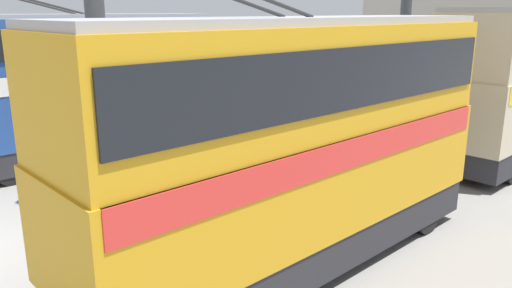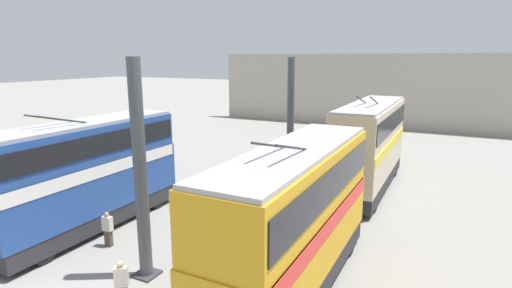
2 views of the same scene
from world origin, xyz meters
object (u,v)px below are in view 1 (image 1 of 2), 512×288
(bus_right_far, at_px, (87,78))
(person_by_right_row, at_px, (94,153))
(person_aisle_foreground, at_px, (48,208))
(person_aisle_midway, at_px, (249,147))
(bus_left_near, at_px, (298,132))
(person_by_left_row, at_px, (80,246))
(oil_drum, at_px, (389,106))

(bus_right_far, relative_size, person_by_right_row, 6.24)
(person_aisle_foreground, height_order, person_aisle_midway, person_aisle_midway)
(person_aisle_foreground, bearing_deg, person_by_right_row, -160.44)
(bus_right_far, bearing_deg, bus_left_near, -92.96)
(person_aisle_midway, distance_m, person_by_left_row, 7.76)
(person_by_left_row, bearing_deg, person_aisle_foreground, -178.04)
(bus_left_near, height_order, person_aisle_foreground, bus_left_near)
(person_by_right_row, distance_m, person_aisle_midway, 4.93)
(bus_left_near, height_order, person_aisle_midway, bus_left_near)
(bus_left_near, bearing_deg, oil_drum, 25.95)
(person_aisle_foreground, bearing_deg, person_by_left_row, 49.63)
(bus_left_near, distance_m, person_aisle_midway, 6.56)
(person_aisle_midway, bearing_deg, person_by_left_row, -36.73)
(person_by_left_row, bearing_deg, oil_drum, 115.58)
(bus_right_far, distance_m, person_by_left_row, 9.53)
(person_by_right_row, height_order, person_by_left_row, person_by_left_row)
(person_by_right_row, bearing_deg, person_aisle_midway, -42.71)
(oil_drum, bearing_deg, bus_left_near, -154.05)
(person_aisle_foreground, xyz_separation_m, oil_drum, (18.69, 2.91, -0.44))
(bus_right_far, height_order, person_by_right_row, bus_right_far)
(person_aisle_midway, xyz_separation_m, oil_drum, (11.91, 2.25, -0.47))
(oil_drum, bearing_deg, person_aisle_foreground, -171.15)
(person_aisle_foreground, relative_size, person_by_left_row, 0.95)
(bus_left_near, bearing_deg, person_aisle_foreground, 126.19)
(person_by_right_row, height_order, person_aisle_foreground, person_aisle_foreground)
(person_aisle_midway, relative_size, oil_drum, 2.03)
(person_by_right_row, bearing_deg, bus_left_near, -91.47)
(person_aisle_foreground, xyz_separation_m, person_aisle_midway, (6.78, 0.66, 0.03))
(person_by_right_row, xyz_separation_m, person_aisle_foreground, (-2.91, -3.72, 0.05))
(bus_right_far, distance_m, person_aisle_midway, 6.30)
(oil_drum, bearing_deg, bus_right_far, 168.65)
(bus_left_near, distance_m, person_by_left_row, 4.68)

